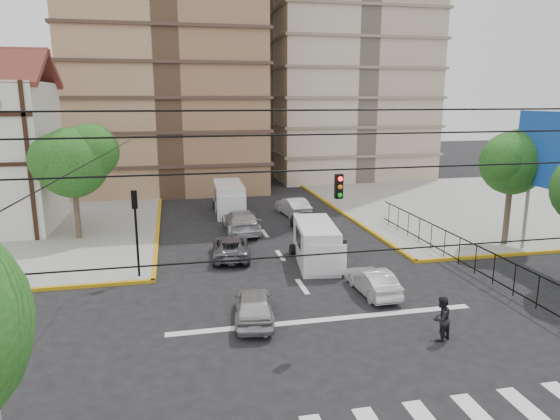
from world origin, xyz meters
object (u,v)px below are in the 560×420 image
object	(u,v)px
van_right_lane	(317,245)
traffic_light_nw	(136,219)
car_white_front_right	(373,281)
van_left_lane	(229,200)
car_silver_front_left	(254,305)
pedestrian_crosswalk	(441,319)

from	to	relation	value
van_right_lane	traffic_light_nw	bearing A→B (deg)	-171.04
car_white_front_right	traffic_light_nw	bearing A→B (deg)	-23.87
van_left_lane	car_silver_front_left	xyz separation A→B (m)	(-1.24, -19.41, -0.52)
van_right_lane	car_white_front_right	bearing A→B (deg)	-65.65
traffic_light_nw	pedestrian_crosswalk	distance (m)	14.89
traffic_light_nw	car_silver_front_left	world-z (taller)	traffic_light_nw
traffic_light_nw	van_right_lane	xyz separation A→B (m)	(9.42, 0.19, -2.02)
pedestrian_crosswalk	car_silver_front_left	bearing A→B (deg)	-50.48
traffic_light_nw	car_white_front_right	distance (m)	11.88
van_left_lane	traffic_light_nw	bearing A→B (deg)	-112.71
traffic_light_nw	van_right_lane	size ratio (longest dim) A/B	0.84
traffic_light_nw	van_right_lane	world-z (taller)	traffic_light_nw
traffic_light_nw	van_right_lane	bearing A→B (deg)	1.17
van_left_lane	car_white_front_right	world-z (taller)	van_left_lane
van_left_lane	pedestrian_crosswalk	world-z (taller)	van_left_lane
van_left_lane	car_white_front_right	xyz separation A→B (m)	(4.64, -17.74, -0.57)
van_right_lane	car_white_front_right	world-z (taller)	van_right_lane
van_left_lane	car_silver_front_left	world-z (taller)	van_left_lane
car_white_front_right	pedestrian_crosswalk	world-z (taller)	pedestrian_crosswalk
traffic_light_nw	van_left_lane	distance (m)	14.84
van_right_lane	pedestrian_crosswalk	world-z (taller)	van_right_lane
van_right_lane	car_silver_front_left	distance (m)	7.71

